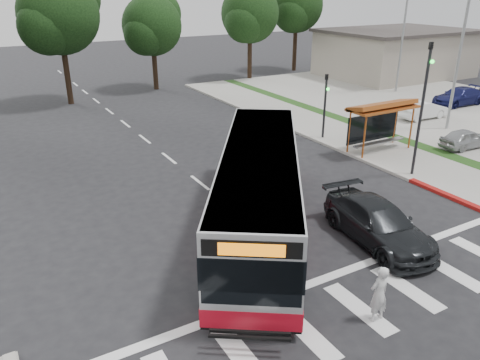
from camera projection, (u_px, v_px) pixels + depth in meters
ground at (267, 236)px, 17.86m from camera, size 140.00×140.00×0.00m
sidewalk_east at (345, 137)px, 29.29m from camera, size 4.00×40.00×0.12m
curb_east at (320, 142)px, 28.36m from camera, size 0.30×40.00×0.15m
curb_east_red at (466, 203)px, 20.37m from camera, size 0.32×6.00×0.15m
parking_lot at (445, 107)px, 36.41m from camera, size 18.00×36.00×0.10m
commercial_building at (395, 54)px, 48.39m from camera, size 14.00×10.00×4.40m
building_roof_cap at (398, 31)px, 47.49m from camera, size 14.60×10.60×0.30m
crosswalk_ladder at (359, 308)px, 13.86m from camera, size 18.00×2.60×0.01m
bus_shelter at (381, 111)px, 26.00m from camera, size 4.20×1.60×2.86m
traffic_signal_ne_tall at (423, 100)px, 21.97m from camera, size 0.18×0.37×6.50m
traffic_signal_ne_short at (325, 100)px, 28.11m from camera, size 0.18×0.37×4.00m
lot_light_front at (463, 37)px, 28.65m from camera, size 1.90×0.35×9.01m
lot_light_mid at (404, 23)px, 39.41m from camera, size 1.90×0.35×9.01m
tree_ne_a at (250, 12)px, 45.23m from camera, size 6.16×5.74×9.30m
tree_ne_b at (297, 4)px, 49.84m from camera, size 6.16×5.74×10.02m
tree_north_a at (59, 13)px, 35.16m from camera, size 6.60×6.15×10.17m
tree_north_b at (152, 24)px, 40.91m from camera, size 5.72×5.33×8.43m
transit_bus at (259, 191)px, 17.76m from camera, size 9.27×11.93×3.24m
pedestrian at (379, 294)px, 13.08m from camera, size 0.64×0.42×1.75m
dark_sedan at (378, 223)px, 17.23m from camera, size 2.76×5.38×1.49m
parked_car_0 at (466, 138)px, 27.00m from camera, size 3.38×1.56×1.12m
parked_car_1 at (423, 110)px, 32.94m from camera, size 3.80×1.46×1.24m
parked_car_3 at (459, 96)px, 36.65m from camera, size 4.71×2.02×1.35m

